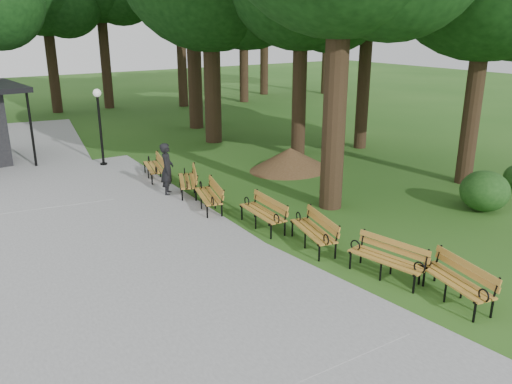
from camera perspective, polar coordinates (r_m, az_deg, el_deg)
ground at (r=13.90m, az=1.09°, el=-5.33°), size 100.00×100.00×0.00m
path at (r=14.89m, az=-18.58°, el=-4.56°), size 12.00×38.00×0.06m
person at (r=17.50m, az=-9.75°, el=2.49°), size 0.70×0.77×1.78m
lamp_post at (r=21.53m, az=-16.93°, el=8.55°), size 0.32×0.32×3.09m
dirt_mound at (r=20.42m, az=3.77°, el=3.67°), size 2.80×2.80×0.88m
bench_0 at (r=11.64m, az=21.04°, el=-9.15°), size 1.02×1.99×0.88m
bench_1 at (r=12.16m, az=14.19°, el=-7.24°), size 1.00×1.99×0.88m
bench_2 at (r=13.41m, az=6.31°, el=-4.31°), size 1.09×2.00×0.88m
bench_3 at (r=14.58m, az=0.72°, el=-2.31°), size 0.77×1.94×0.88m
bench_4 at (r=16.05m, az=-5.30°, el=-0.44°), size 1.14×2.00×0.88m
bench_5 at (r=17.64m, az=-7.57°, el=1.20°), size 1.35×2.00×0.88m
bench_6 at (r=19.51m, az=-11.18°, el=2.67°), size 1.07×2.00×0.88m
shrub_0 at (r=17.52m, az=23.62°, el=-1.84°), size 1.47×1.47×1.25m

